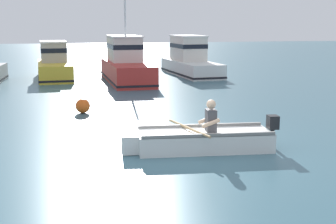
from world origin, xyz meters
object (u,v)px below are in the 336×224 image
rowboat_with_person (201,139)px  mooring_buoy (83,106)px  moored_boat_red (126,64)px  moored_boat_white (190,60)px  moored_boat_yellow (54,65)px

rowboat_with_person → mooring_buoy: (-2.54, 5.25, -0.01)m
moored_boat_red → moored_boat_white: 4.56m
moored_boat_red → mooring_buoy: moored_boat_red is taller
rowboat_with_person → moored_boat_white: moored_boat_white is taller
moored_boat_yellow → moored_boat_white: bearing=2.0°
rowboat_with_person → moored_boat_yellow: bearing=103.2°
rowboat_with_person → moored_boat_red: size_ratio=0.56×
rowboat_with_person → moored_boat_white: (3.92, 15.82, 0.56)m
mooring_buoy → moored_boat_yellow: bearing=96.1°
mooring_buoy → moored_boat_red: bearing=73.4°
moored_boat_yellow → mooring_buoy: bearing=-83.9°
moored_boat_red → moored_boat_white: bearing=29.3°
moored_boat_white → rowboat_with_person: bearing=-103.9°
mooring_buoy → rowboat_with_person: bearing=-64.2°
moored_boat_red → moored_boat_white: moored_boat_red is taller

